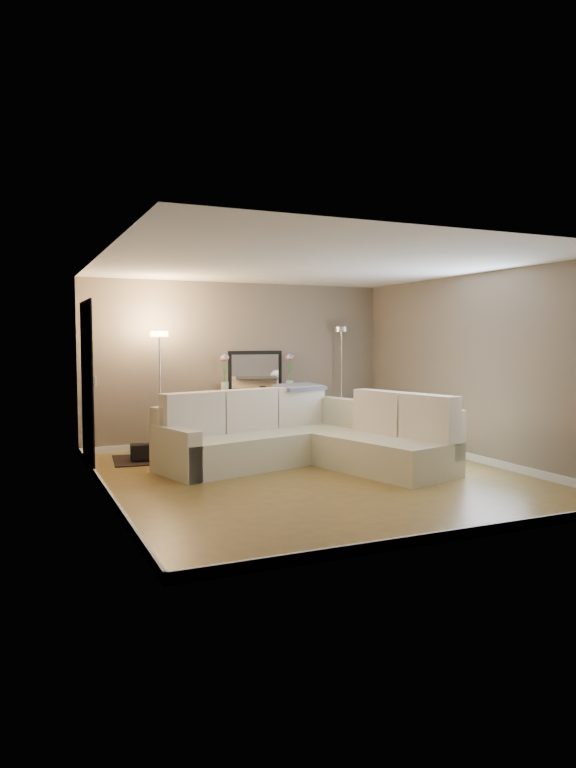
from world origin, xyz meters
name	(u,v)px	position (x,y,z in m)	size (l,w,h in m)	color
floor	(314,477)	(0.00, 0.00, -0.01)	(5.00, 5.50, 0.01)	olive
ceiling	(315,264)	(0.00, 0.00, 2.60)	(5.00, 5.50, 0.01)	white
wall_back	(239,364)	(0.00, 2.76, 1.30)	(5.00, 0.02, 2.60)	gray
wall_front	(462,387)	(0.00, -2.76, 1.30)	(5.00, 0.02, 2.60)	gray
wall_left	(103,377)	(-2.51, 0.00, 1.30)	(0.02, 5.50, 2.60)	gray
wall_right	(478,368)	(2.51, 0.00, 1.30)	(0.02, 5.50, 2.60)	gray
baseboard_back	(240,441)	(0.00, 2.73, 0.05)	(5.00, 0.03, 0.10)	white
baseboard_front	(457,535)	(0.00, -2.73, 0.05)	(5.00, 0.03, 0.10)	white
baseboard_left	(107,492)	(-2.48, 0.00, 0.05)	(0.03, 5.50, 0.10)	white
baseboard_right	(475,458)	(2.48, 0.00, 0.05)	(0.03, 5.50, 0.10)	white
doorway	(87,385)	(-2.48, 1.70, 1.10)	(0.02, 1.20, 2.20)	black
switch_plate	(95,381)	(-2.48, 0.85, 1.20)	(0.02, 0.08, 0.12)	white
sectional_sofa	(304,438)	(0.19, 0.71, 0.37)	(3.47, 2.91, 1.01)	beige
throw_blanket	(300,387)	(0.51, 1.54, 0.99)	(0.73, 0.42, 0.05)	slate
console_table	(253,417)	(0.17, 2.57, 0.44)	(1.30, 0.46, 0.79)	black
leaning_mirror	(255,373)	(0.26, 2.72, 1.16)	(0.90, 0.12, 0.71)	black
table_decor	(258,394)	(0.24, 2.53, 0.83)	(0.54, 0.14, 0.13)	orange
flower_vase_left	(225,379)	(-0.29, 2.61, 1.08)	(0.15, 0.13, 0.67)	silver
flower_vase_right	(290,377)	(0.79, 2.51, 1.08)	(0.15, 0.13, 0.67)	silver
floor_lamp_lit	(160,368)	(-1.39, 2.28, 1.28)	(0.28, 0.28, 1.82)	silver
floor_lamp_unlit	(342,360)	(1.77, 2.56, 1.35)	(0.28, 0.28, 1.91)	silver
charcoal_rug	(157,459)	(-1.53, 1.94, 0.01)	(1.18, 0.89, 0.02)	black
black_bag	(143,452)	(-1.73, 1.86, 0.14)	(0.34, 0.24, 0.22)	black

